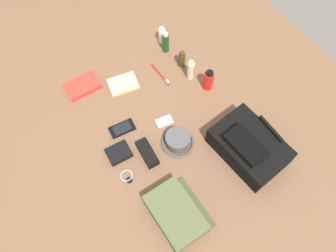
% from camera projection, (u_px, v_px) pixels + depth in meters
% --- Properties ---
extents(ground_plane, '(2.64, 2.02, 0.02)m').
position_uv_depth(ground_plane, '(168.00, 131.00, 1.67)').
color(ground_plane, brown).
rests_on(ground_plane, ground).
extents(backpack, '(0.36, 0.27, 0.14)m').
position_uv_depth(backpack, '(249.00, 147.00, 1.55)').
color(backpack, black).
rests_on(backpack, ground_plane).
extents(toiletry_pouch, '(0.27, 0.21, 0.08)m').
position_uv_depth(toiletry_pouch, '(176.00, 214.00, 1.43)').
color(toiletry_pouch, '#56603D').
rests_on(toiletry_pouch, ground_plane).
extents(bucket_hat, '(0.16, 0.16, 0.06)m').
position_uv_depth(bucket_hat, '(177.00, 141.00, 1.60)').
color(bucket_hat, '#515151').
rests_on(bucket_hat, ground_plane).
extents(toothpaste_tube, '(0.04, 0.04, 0.10)m').
position_uv_depth(toothpaste_tube, '(162.00, 35.00, 1.88)').
color(toothpaste_tube, white).
rests_on(toothpaste_tube, ground_plane).
extents(shampoo_bottle, '(0.04, 0.04, 0.13)m').
position_uv_depth(shampoo_bottle, '(166.00, 43.00, 1.84)').
color(shampoo_bottle, '#19471E').
rests_on(shampoo_bottle, ground_plane).
extents(cologne_bottle, '(0.04, 0.04, 0.10)m').
position_uv_depth(cologne_bottle, '(182.00, 59.00, 1.80)').
color(cologne_bottle, '#473319').
rests_on(cologne_bottle, ground_plane).
extents(lotion_bottle, '(0.04, 0.04, 0.13)m').
position_uv_depth(lotion_bottle, '(191.00, 70.00, 1.75)').
color(lotion_bottle, beige).
rests_on(lotion_bottle, ground_plane).
extents(sunscreen_spray, '(0.05, 0.05, 0.13)m').
position_uv_depth(sunscreen_spray, '(208.00, 80.00, 1.72)').
color(sunscreen_spray, red).
rests_on(sunscreen_spray, ground_plane).
extents(paperback_novel, '(0.12, 0.18, 0.02)m').
position_uv_depth(paperback_novel, '(83.00, 86.00, 1.77)').
color(paperback_novel, red).
rests_on(paperback_novel, ground_plane).
extents(cell_phone, '(0.08, 0.13, 0.01)m').
position_uv_depth(cell_phone, '(122.00, 128.00, 1.65)').
color(cell_phone, black).
rests_on(cell_phone, ground_plane).
extents(media_player, '(0.07, 0.09, 0.01)m').
position_uv_depth(media_player, '(164.00, 122.00, 1.67)').
color(media_player, '#B7B7BC').
rests_on(media_player, ground_plane).
extents(wristwatch, '(0.07, 0.06, 0.01)m').
position_uv_depth(wristwatch, '(127.00, 176.00, 1.54)').
color(wristwatch, '#99999E').
rests_on(wristwatch, ground_plane).
extents(toothbrush, '(0.17, 0.02, 0.02)m').
position_uv_depth(toothbrush, '(161.00, 75.00, 1.80)').
color(toothbrush, red).
rests_on(toothbrush, ground_plane).
extents(wallet, '(0.10, 0.12, 0.02)m').
position_uv_depth(wallet, '(119.00, 153.00, 1.59)').
color(wallet, black).
rests_on(wallet, ground_plane).
extents(notepad, '(0.14, 0.17, 0.02)m').
position_uv_depth(notepad, '(123.00, 84.00, 1.78)').
color(notepad, beige).
rests_on(notepad, ground_plane).
extents(sunglasses_case, '(0.14, 0.07, 0.04)m').
position_uv_depth(sunglasses_case, '(147.00, 153.00, 1.58)').
color(sunglasses_case, black).
rests_on(sunglasses_case, ground_plane).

